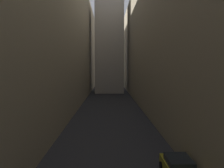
{
  "coord_description": "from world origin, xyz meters",
  "views": [
    {
      "loc": [
        -0.19,
        7.15,
        7.28
      ],
      "look_at": [
        0.0,
        20.35,
        6.35
      ],
      "focal_mm": 37.96,
      "sensor_mm": 36.0,
      "label": 1
    }
  ],
  "objects": [
    {
      "name": "ground_plane",
      "position": [
        0.0,
        48.0,
        0.0
      ],
      "size": [
        264.0,
        264.0,
        0.0
      ],
      "primitive_type": "plane",
      "color": "#232326"
    },
    {
      "name": "building_block_right",
      "position": [
        13.17,
        50.0,
        12.8
      ],
      "size": [
        15.34,
        108.0,
        25.6
      ],
      "primitive_type": "cube",
      "color": "gray",
      "rests_on": "ground"
    },
    {
      "name": "building_block_left",
      "position": [
        -11.32,
        50.0,
        12.96
      ],
      "size": [
        11.64,
        108.0,
        25.91
      ],
      "primitive_type": "cube",
      "color": "gray",
      "rests_on": "ground"
    }
  ]
}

